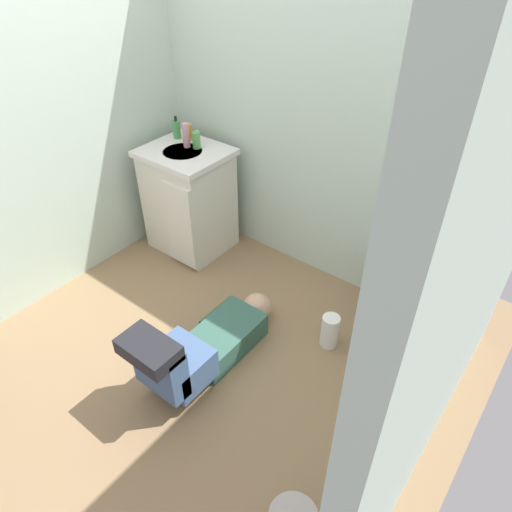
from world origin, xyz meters
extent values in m
cube|color=#8A6D4B|center=(0.00, 0.00, -0.02)|extent=(3.00, 3.00, 0.04)
cube|color=#B8CDBB|center=(0.00, 1.04, 1.20)|extent=(2.66, 0.08, 2.40)
cube|color=#B8CDBB|center=(-1.29, 0.00, 1.20)|extent=(0.08, 2.00, 2.40)
cube|color=#B8CDBB|center=(1.29, 0.00, 1.20)|extent=(0.08, 2.00, 2.40)
cube|color=silver|center=(0.87, 0.68, 0.19)|extent=(0.22, 0.30, 0.38)
cylinder|color=silver|center=(0.87, 0.62, 0.38)|extent=(0.35, 0.35, 0.08)
cube|color=silver|center=(0.87, 0.81, 0.55)|extent=(0.34, 0.17, 0.34)
cube|color=silver|center=(0.87, 0.81, 0.73)|extent=(0.36, 0.19, 0.03)
cube|color=silver|center=(-0.85, 0.66, 0.39)|extent=(0.56, 0.48, 0.78)
cube|color=silver|center=(-0.85, 0.66, 0.80)|extent=(0.60, 0.52, 0.04)
cylinder|color=silver|center=(-0.85, 0.64, 0.79)|extent=(0.28, 0.28, 0.05)
cube|color=silver|center=(-0.70, 0.40, 0.37)|extent=(0.26, 0.03, 0.66)
cylinder|color=silver|center=(-0.85, 0.80, 0.87)|extent=(0.02, 0.02, 0.10)
cube|color=#33594C|center=(0.07, -0.03, 0.09)|extent=(0.29, 0.52, 0.17)
sphere|color=tan|center=(0.07, 0.30, 0.10)|extent=(0.19, 0.19, 0.19)
cube|color=#425A83|center=(0.07, -0.39, 0.18)|extent=(0.31, 0.28, 0.20)
cube|color=#425A83|center=(0.07, -0.53, 0.30)|extent=(0.31, 0.12, 0.32)
cube|color=black|center=(0.07, -0.57, 0.47)|extent=(0.31, 0.19, 0.09)
cylinder|color=#33594C|center=(-0.12, 0.13, 0.06)|extent=(0.08, 0.30, 0.08)
cube|color=silver|center=(0.82, 0.81, 0.80)|extent=(0.22, 0.11, 0.10)
cube|color=#33598C|center=(0.97, 0.81, 0.81)|extent=(0.12, 0.09, 0.11)
cylinder|color=#42944D|center=(-1.04, 0.78, 0.89)|extent=(0.06, 0.06, 0.13)
cylinder|color=black|center=(-1.04, 0.78, 0.97)|extent=(0.02, 0.02, 0.04)
cylinder|color=gold|center=(-0.95, 0.81, 0.88)|extent=(0.05, 0.05, 0.12)
cylinder|color=#D18A98|center=(-0.88, 0.71, 0.91)|extent=(0.05, 0.05, 0.17)
cylinder|color=#519B4A|center=(-0.81, 0.74, 0.88)|extent=(0.06, 0.06, 0.12)
cylinder|color=white|center=(0.57, 0.40, 0.11)|extent=(0.11, 0.11, 0.23)
cylinder|color=white|center=(1.09, -0.05, 0.05)|extent=(0.11, 0.11, 0.10)
camera|label=1|loc=(1.43, -1.47, 2.24)|focal=32.71mm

